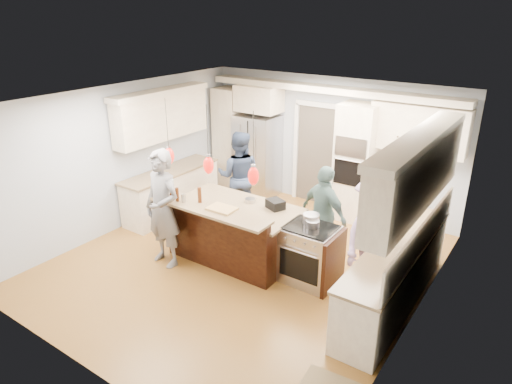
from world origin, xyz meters
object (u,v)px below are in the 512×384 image
person_bar_end (163,209)px  person_far_left (239,176)px  refrigerator (257,156)px  island_range (311,255)px  kitchen_island (234,231)px

person_bar_end → person_far_left: 2.09m
refrigerator → person_bar_end: person_bar_end is taller
refrigerator → person_far_left: size_ratio=1.01×
island_range → person_far_left: (-2.26, 1.22, 0.44)m
refrigerator → person_bar_end: size_ratio=0.92×
kitchen_island → refrigerator: bearing=116.9°
island_range → person_far_left: person_far_left is taller
island_range → kitchen_island: bearing=-176.9°
island_range → person_far_left: 2.60m
kitchen_island → person_bar_end: 1.24m
kitchen_island → person_bar_end: person_bar_end is taller
refrigerator → person_far_left: bearing=-70.6°
kitchen_island → island_range: kitchen_island is taller
refrigerator → island_range: (2.71, -2.49, -0.44)m
kitchen_island → person_far_left: (-0.85, 1.29, 0.41)m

